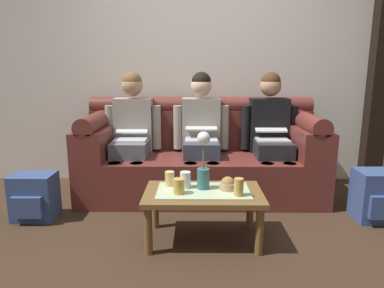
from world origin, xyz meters
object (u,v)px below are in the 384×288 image
Objects in this scene: couch at (201,158)px; backpack_left at (34,197)px; coffee_table at (203,198)px; person_right at (271,130)px; snack_bowl at (228,185)px; cup_far_center at (185,180)px; person_left at (132,130)px; cup_near_left at (170,179)px; flower_vase at (204,162)px; person_middle at (201,130)px; cup_far_left at (239,187)px; backpack_right at (373,196)px; cup_near_right at (179,186)px.

backpack_left is (-1.41, -0.65, -0.18)m from couch.
coffee_table is 1.46m from backpack_left.
person_right reaches higher than couch.
snack_bowl is at bearing -79.89° from couch.
snack_bowl is at bearing -6.75° from cup_far_center.
person_left reaches higher than snack_bowl.
cup_near_left is (-0.43, 0.08, 0.02)m from snack_bowl.
flower_vase reaches higher than coffee_table.
person_middle reaches higher than backpack_left.
flower_vase is at bearing 149.22° from cup_far_left.
person_right is 10.21× the size of cup_far_center.
backpack_right is at bearing 21.71° from cup_far_left.
couch is 1.90× the size of person_middle.
cup_near_right is at bearing -165.39° from snack_bowl.
cup_far_left reaches higher than coffee_table.
couch is at bearing 90.05° from flower_vase.
person_left reaches higher than coffee_table.
person_left is 1.08m from backpack_left.
person_left reaches higher than cup_far_center.
coffee_table is at bearing -14.44° from backpack_left.
cup_near_left is 0.26× the size of backpack_right.
couch is 5.95× the size of backpack_left.
snack_bowl is 0.43m from cup_near_left.
cup_near_left reaches higher than backpack_left.
snack_bowl reaches higher than backpack_right.
couch is 21.29× the size of cup_near_left.
flower_vase is at bearing -13.02° from backpack_left.
person_middle reaches higher than cup_near_left.
cup_far_left is at bearing -77.87° from couch.
person_right is 1.43× the size of coffee_table.
coffee_table is at bearing -165.62° from backpack_right.
coffee_table is 7.84× the size of cup_near_left.
cup_far_center is 1.60m from backpack_right.
cup_near_right reaches higher than backpack_left.
cup_far_left is (0.06, -0.13, 0.03)m from snack_bowl.
backpack_right reaches higher than backpack_left.
backpack_right is at bearing 0.04° from backpack_left.
cup_far_left reaches higher than cup_far_center.
snack_bowl is 0.36m from cup_near_right.
flower_vase is (-0.69, -0.97, -0.07)m from person_right.
coffee_table is at bearing -124.24° from person_right.
person_left is 2.89× the size of backpack_right.
cup_near_right is 0.88× the size of cup_far_left.
person_middle is 1.00× the size of person_right.
person_right is at bearing 62.75° from snack_bowl.
person_right reaches higher than cup_far_center.
person_middle is 11.29× the size of cup_near_right.
cup_near_right is 0.90× the size of cup_far_center.
cup_far_left is (0.41, -0.03, 0.01)m from cup_near_right.
coffee_table is 0.29m from cup_far_left.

